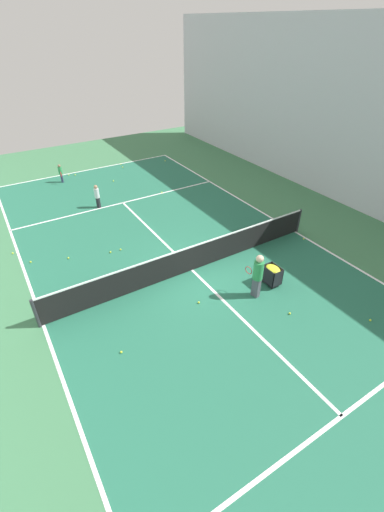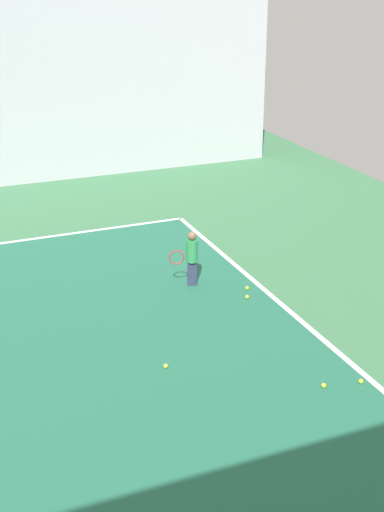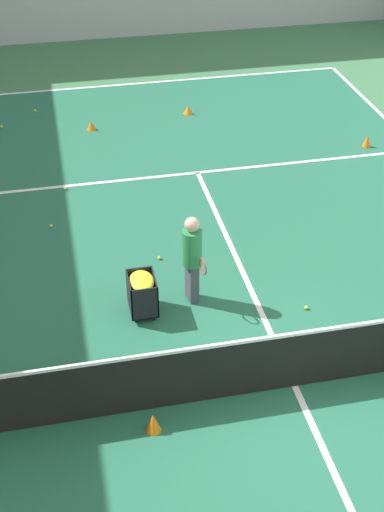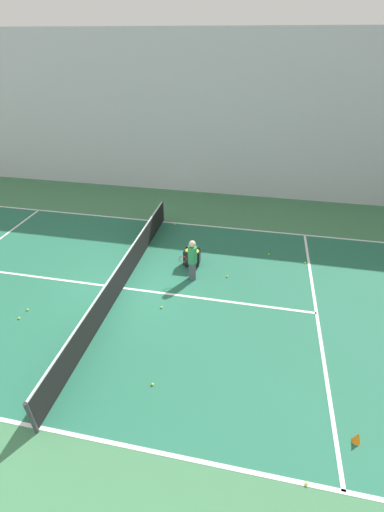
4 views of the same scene
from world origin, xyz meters
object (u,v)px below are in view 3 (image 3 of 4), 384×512
at_px(ball_cart, 142,288).
at_px(training_cone_1, 367,141).
at_px(tennis_net, 298,359).
at_px(training_cone_0, 153,423).
at_px(coach_at_net, 192,254).

xyz_separation_m(ball_cart, training_cone_1, (6.24, 5.07, -0.37)).
distance_m(tennis_net, training_cone_0, 2.29).
height_order(tennis_net, training_cone_0, tennis_net).
xyz_separation_m(ball_cart, training_cone_0, (-0.25, -2.58, -0.37)).
bearing_deg(tennis_net, training_cone_1, 59.47).
distance_m(tennis_net, training_cone_1, 8.42).
bearing_deg(training_cone_1, training_cone_0, -130.31).
relative_size(training_cone_0, training_cone_1, 0.99).
distance_m(ball_cart, training_cone_0, 2.62).
distance_m(tennis_net, coach_at_net, 2.63).
bearing_deg(coach_at_net, ball_cart, -88.84).
distance_m(coach_at_net, training_cone_0, 3.10).
distance_m(coach_at_net, ball_cart, 1.00).
relative_size(tennis_net, coach_at_net, 6.68).
xyz_separation_m(tennis_net, training_cone_1, (4.27, 7.25, -0.40)).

